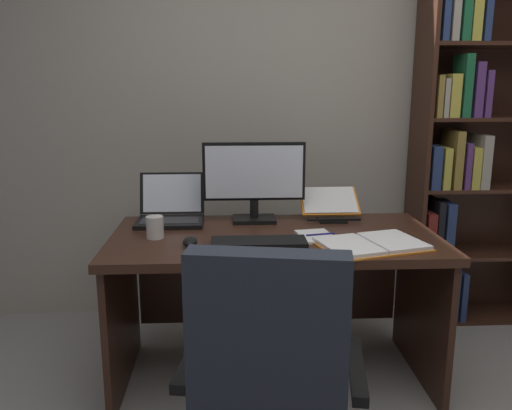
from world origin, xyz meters
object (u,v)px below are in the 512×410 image
object	(u,v)px
keyboard	(259,243)
coffee_mug	(155,227)
office_chair	(270,405)
laptop	(171,212)
computer_mouse	(190,242)
notepad	(316,236)
reading_stand_with_book	(330,204)
desk	(273,270)
bookshelf	(469,154)
open_binder	(371,244)
monitor	(254,181)
pen	(320,234)

from	to	relation	value
keyboard	coffee_mug	xyz separation A→B (m)	(-0.47, 0.14, 0.04)
office_chair	laptop	size ratio (longest dim) A/B	2.89
computer_mouse	coffee_mug	size ratio (longest dim) A/B	1.02
laptop	notepad	xyz separation A→B (m)	(0.70, -0.32, -0.05)
reading_stand_with_book	keyboard	bearing A→B (deg)	-130.40
keyboard	computer_mouse	bearing A→B (deg)	180.00
laptop	reading_stand_with_book	xyz separation A→B (m)	(0.83, 0.04, 0.02)
desk	computer_mouse	world-z (taller)	computer_mouse
bookshelf	office_chair	world-z (taller)	bookshelf
laptop	open_binder	size ratio (longest dim) A/B	0.66
monitor	pen	distance (m)	0.47
open_binder	notepad	bearing A→B (deg)	127.87
bookshelf	computer_mouse	size ratio (longest dim) A/B	19.92
laptop	pen	world-z (taller)	laptop
laptop	coffee_mug	world-z (taller)	laptop
keyboard	pen	size ratio (longest dim) A/B	3.00
notepad	bookshelf	bearing A→B (deg)	34.95
pen	bookshelf	bearing A→B (deg)	35.49
desk	computer_mouse	xyz separation A→B (m)	(-0.38, -0.24, 0.22)
laptop	desk	bearing A→B (deg)	-20.63
coffee_mug	open_binder	bearing A→B (deg)	-11.01
bookshelf	notepad	distance (m)	1.28
open_binder	desk	bearing A→B (deg)	129.16
monitor	computer_mouse	xyz separation A→B (m)	(-0.30, -0.42, -0.19)
office_chair	keyboard	distance (m)	0.77
bookshelf	coffee_mug	distance (m)	1.91
notepad	pen	xyz separation A→B (m)	(0.02, 0.00, 0.01)
bookshelf	pen	size ratio (longest dim) A/B	14.80
monitor	coffee_mug	size ratio (longest dim) A/B	5.10
desk	coffee_mug	world-z (taller)	coffee_mug
laptop	notepad	bearing A→B (deg)	-24.50
desk	laptop	bearing A→B (deg)	159.37
desk	open_binder	size ratio (longest dim) A/B	3.00
laptop	open_binder	world-z (taller)	laptop
office_chair	laptop	xyz separation A→B (m)	(-0.43, 1.12, 0.38)
bookshelf	open_binder	distance (m)	1.22
open_binder	coffee_mug	world-z (taller)	coffee_mug
laptop	pen	xyz separation A→B (m)	(0.72, -0.32, -0.04)
office_chair	pen	bearing A→B (deg)	79.47
reading_stand_with_book	office_chair	bearing A→B (deg)	-109.21
desk	office_chair	bearing A→B (deg)	-95.26
coffee_mug	pen	bearing A→B (deg)	-1.95
keyboard	reading_stand_with_book	bearing A→B (deg)	49.60
bookshelf	reading_stand_with_book	size ratio (longest dim) A/B	6.78
desk	reading_stand_with_book	world-z (taller)	reading_stand_with_book
office_chair	pen	distance (m)	0.92
office_chair	reading_stand_with_book	xyz separation A→B (m)	(0.40, 1.16, 0.41)
notepad	reading_stand_with_book	bearing A→B (deg)	70.21
laptop	reading_stand_with_book	world-z (taller)	laptop
office_chair	open_binder	xyz separation A→B (m)	(0.49, 0.64, 0.34)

